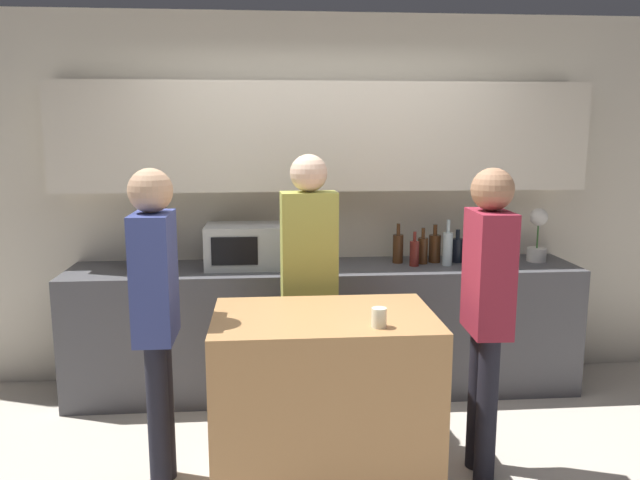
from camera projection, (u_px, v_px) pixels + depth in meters
The scene contains 18 objects.
back_wall at pixel (322, 176), 4.58m from camera, with size 6.40×0.40×2.70m.
back_counter at pixel (325, 328), 4.50m from camera, with size 3.60×0.62×0.92m.
kitchen_island at pixel (324, 398), 3.33m from camera, with size 1.16×0.74×0.93m.
microwave at pixel (243, 246), 4.39m from camera, with size 0.52×0.39×0.30m.
toaster at pixel (151, 256), 4.35m from camera, with size 0.26×0.16×0.18m.
potted_plant at pixel (538, 235), 4.56m from camera, with size 0.14×0.14×0.40m.
bottle_0 at pixel (398, 248), 4.52m from camera, with size 0.08×0.08×0.29m.
bottle_1 at pixel (414, 253), 4.42m from camera, with size 0.07×0.07×0.25m.
bottle_2 at pixel (423, 250), 4.50m from camera, with size 0.07×0.07×0.26m.
bottle_3 at pixel (435, 248), 4.54m from camera, with size 0.09×0.09×0.28m.
bottle_4 at pixel (448, 248), 4.44m from camera, with size 0.07×0.07×0.33m.
bottle_5 at pixel (457, 250), 4.55m from camera, with size 0.09×0.09×0.24m.
bottle_6 at pixel (472, 250), 4.50m from camera, with size 0.07×0.07×0.26m.
bottle_7 at pixel (484, 248), 4.46m from camera, with size 0.08×0.08×0.32m.
cup_0 at pixel (379, 318), 3.03m from camera, with size 0.07×0.07×0.10m.
person_left at pixel (487, 298), 3.27m from camera, with size 0.22×0.35×1.69m.
person_center at pixel (156, 303), 3.16m from camera, with size 0.22×0.34×1.69m.
person_right at pixel (309, 267), 3.84m from camera, with size 0.35×0.23×1.73m.
Camera 1 is at (-0.40, -2.91, 1.88)m, focal length 35.00 mm.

